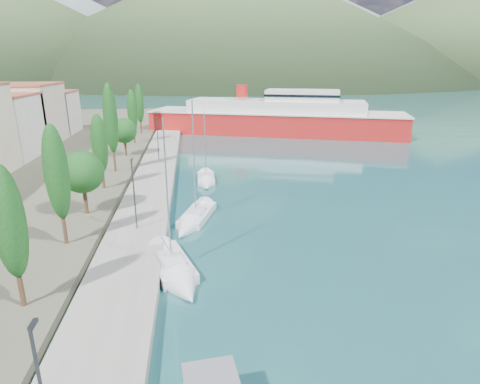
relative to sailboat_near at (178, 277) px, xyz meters
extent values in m
plane|color=#1F5558|center=(5.34, 114.60, -0.32)|extent=(1400.00, 1400.00, 0.00)
cube|color=gray|center=(-3.66, 20.60, 0.08)|extent=(5.00, 88.00, 0.80)
cone|color=gray|center=(-244.66, 614.60, 74.68)|extent=(640.00, 640.00, 150.00)
cone|color=gray|center=(85.34, 674.60, 89.68)|extent=(760.00, 760.00, 180.00)
cone|color=gray|center=(425.34, 594.60, 69.68)|extent=(640.00, 640.00, 140.00)
cone|color=#3E5730|center=(45.34, 394.60, 57.18)|extent=(480.00, 480.00, 115.00)
cone|color=#3E5730|center=(265.34, 374.60, 44.68)|extent=(420.00, 420.00, 90.00)
cube|color=silver|center=(-26.66, 38.60, 4.88)|extent=(9.00, 11.00, 9.00)
cube|color=beige|center=(-26.66, 49.60, 5.38)|extent=(9.00, 13.00, 10.00)
cube|color=#9E5138|center=(-26.66, 49.60, 10.53)|extent=(9.20, 13.20, 0.30)
cube|color=silver|center=(-26.66, 60.60, 4.38)|extent=(9.00, 10.00, 8.00)
cube|color=#9E5138|center=(-26.66, 60.60, 8.53)|extent=(9.20, 10.20, 0.30)
cylinder|color=#47301E|center=(-8.88, -2.89, 1.33)|extent=(0.30, 0.30, 1.90)
ellipsoid|color=#184C19|center=(-8.88, -2.89, 5.63)|extent=(1.80, 1.80, 6.72)
cylinder|color=#47301E|center=(-8.88, 5.73, 1.42)|extent=(0.30, 0.30, 2.09)
ellipsoid|color=#184C19|center=(-8.88, 5.73, 6.17)|extent=(1.80, 1.80, 7.40)
cylinder|color=#47301E|center=(-8.88, 12.42, 1.62)|extent=(0.36, 0.36, 2.48)
sphere|color=#184C19|center=(-8.88, 12.42, 4.45)|extent=(3.97, 3.97, 3.97)
cylinder|color=#47301E|center=(-8.88, 20.53, 1.31)|extent=(0.30, 0.30, 1.86)
ellipsoid|color=#184C19|center=(-8.88, 20.53, 5.53)|extent=(1.80, 1.80, 6.58)
cylinder|color=#47301E|center=(-8.88, 27.96, 1.62)|extent=(0.30, 0.30, 2.49)
ellipsoid|color=#184C19|center=(-8.88, 27.96, 7.28)|extent=(1.80, 1.80, 8.82)
cylinder|color=#47301E|center=(-8.88, 37.32, 1.56)|extent=(0.36, 0.36, 2.36)
sphere|color=#184C19|center=(-8.88, 37.32, 4.24)|extent=(3.77, 3.77, 3.77)
cylinder|color=#47301E|center=(-8.88, 47.59, 1.40)|extent=(0.30, 0.30, 2.05)
ellipsoid|color=#184C19|center=(-8.88, 47.59, 6.07)|extent=(1.80, 1.80, 7.27)
cylinder|color=#47301E|center=(-8.88, 58.12, 1.45)|extent=(0.30, 0.30, 2.15)
ellipsoid|color=#184C19|center=(-8.88, 58.12, 6.33)|extent=(1.80, 1.80, 7.61)
cube|color=#2D2D33|center=(-3.66, -13.72, 6.48)|extent=(0.15, 0.50, 0.12)
cylinder|color=#2D2D33|center=(-3.66, 7.87, 3.48)|extent=(0.12, 0.12, 6.00)
cube|color=#2D2D33|center=(-3.66, 8.12, 6.48)|extent=(0.15, 0.50, 0.12)
cylinder|color=#2D2D33|center=(-3.66, 33.79, 3.48)|extent=(0.12, 0.12, 6.00)
cube|color=#2D2D33|center=(-3.66, 34.04, 6.48)|extent=(0.15, 0.50, 0.12)
cube|color=slate|center=(1.77, -12.04, 2.10)|extent=(2.43, 2.79, 0.09)
cube|color=silver|center=(-0.62, 1.95, -0.05)|extent=(4.21, 6.55, 0.97)
cube|color=silver|center=(-0.49, 1.56, 0.60)|extent=(2.16, 2.77, 0.38)
cylinder|color=silver|center=(-0.49, 1.56, 5.57)|extent=(0.12, 0.12, 10.28)
cone|color=silver|center=(0.56, -1.77, -0.05)|extent=(3.23, 3.46, 2.49)
cube|color=silver|center=(1.55, 11.74, -0.08)|extent=(4.00, 6.49, 0.86)
cube|color=silver|center=(1.43, 11.35, 0.49)|extent=(2.02, 2.73, 0.34)
cylinder|color=silver|center=(1.43, 11.35, 5.62)|extent=(0.12, 0.12, 10.54)
cone|color=silver|center=(0.34, 8.02, -0.08)|extent=(2.98, 3.40, 2.20)
cube|color=silver|center=(2.86, 24.48, -0.09)|extent=(2.17, 4.82, 0.82)
cube|color=silver|center=(2.86, 24.16, 0.45)|extent=(1.29, 1.94, 0.32)
cylinder|color=silver|center=(2.86, 24.16, 4.43)|extent=(0.12, 0.12, 8.22)
cone|color=silver|center=(2.82, 21.41, -0.09)|extent=(2.13, 2.27, 2.10)
cube|color=red|center=(18.80, 58.54, 1.66)|extent=(52.94, 27.03, 5.04)
cube|color=silver|center=(18.80, 58.54, 4.18)|extent=(53.39, 27.46, 0.27)
cube|color=silver|center=(18.80, 58.54, 5.26)|extent=(37.01, 20.09, 2.70)
cube|color=silver|center=(23.91, 56.80, 7.69)|extent=(16.00, 11.05, 2.16)
cylinder|color=red|center=(11.98, 60.86, 8.32)|extent=(2.34, 2.34, 2.52)
camera|label=1|loc=(1.36, -24.71, 14.05)|focal=30.00mm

